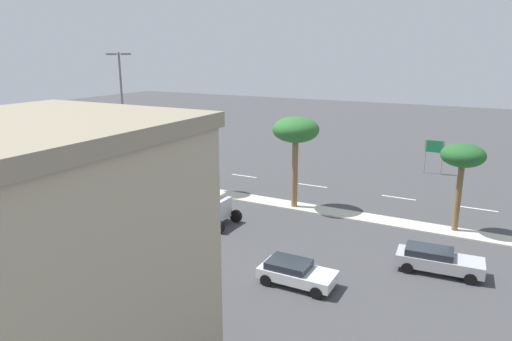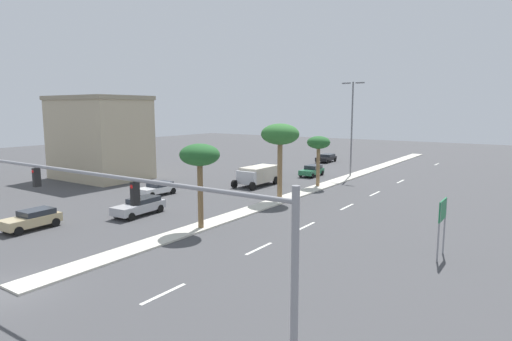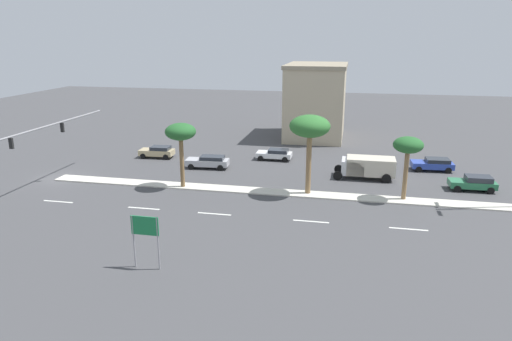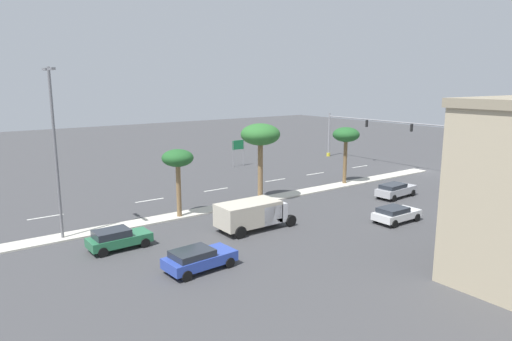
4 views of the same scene
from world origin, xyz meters
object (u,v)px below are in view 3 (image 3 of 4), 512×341
Objects in this scene: directional_road_sign at (145,231)px; sedan_white_rear at (275,154)px; sedan_tan_trailing at (158,151)px; commercial_building at (316,101)px; palm_tree_trailing at (310,128)px; traffic_signal_gantry at (4,159)px; palm_tree_mid at (181,133)px; sedan_silver_mid at (208,161)px; sedan_blue_near at (433,164)px; box_truck at (365,166)px; sedan_green_outboard at (474,183)px; palm_tree_left at (408,147)px.

directional_road_sign reaches higher than sedan_white_rear.
commercial_building is at bearing 132.26° from sedan_tan_trailing.
directional_road_sign reaches higher than sedan_tan_trailing.
commercial_building reaches higher than sedan_white_rear.
palm_tree_trailing reaches higher than sedan_tan_trailing.
sedan_tan_trailing is (15.54, -17.10, -4.35)m from commercial_building.
commercial_building reaches higher than palm_tree_trailing.
palm_tree_mid is at bearing 125.27° from traffic_signal_gantry.
commercial_building reaches higher than sedan_tan_trailing.
traffic_signal_gantry is 16.98m from directional_road_sign.
palm_tree_trailing is 1.77× the size of sedan_white_rear.
sedan_silver_mid is 1.07× the size of sedan_blue_near.
commercial_building is 20.47m from box_truck.
box_truck is (-1.90, -9.81, 0.49)m from sedan_green_outboard.
sedan_green_outboard is (-4.21, 14.95, -5.37)m from palm_tree_trailing.
palm_tree_left is 8.74m from sedan_green_outboard.
commercial_building is 21.57m from sedan_silver_mid.
commercial_building is 2.81× the size of sedan_green_outboard.
directional_road_sign is 0.62× the size of palm_tree_left.
traffic_signal_gantry is 25.32m from palm_tree_trailing.
palm_tree_left reaches higher than box_truck.
sedan_silver_mid is 26.46m from sedan_green_outboard.
palm_tree_left is (-0.65, 20.12, -0.46)m from palm_tree_mid.
directional_road_sign is at bearing -31.29° from box_truck.
palm_tree_left is at bearing 70.78° from sedan_tan_trailing.
sedan_green_outboard is 21.13m from sedan_white_rear.
sedan_blue_near is (-6.20, -2.67, -0.02)m from sedan_green_outboard.
sedan_tan_trailing is at bearing -99.02° from sedan_green_outboard.
box_truck is at bearing 62.35° from sedan_white_rear.
directional_road_sign reaches higher than box_truck.
traffic_signal_gantry is 3.51× the size of palm_tree_mid.
commercial_building reaches higher than palm_tree_left.
traffic_signal_gantry is 33.24m from palm_tree_left.
palm_tree_mid is 0.85× the size of palm_tree_trailing.
commercial_building is at bearing -158.39° from palm_tree_left.
traffic_signal_gantry is 19.46m from sedan_tan_trailing.
sedan_green_outboard is 0.69× the size of box_truck.
sedan_tan_trailing is (-10.06, -6.87, -4.49)m from palm_tree_mid.
box_truck is at bearing 139.91° from palm_tree_trailing.
palm_tree_mid is 27.50m from sedan_green_outboard.
sedan_white_rear is at bearing 137.35° from traffic_signal_gantry.
box_truck reaches higher than sedan_silver_mid.
directional_road_sign is 0.85× the size of sedan_white_rear.
sedan_silver_mid is (-6.41, -11.41, -5.37)m from palm_tree_trailing.
directional_road_sign is 41.75m from commercial_building.
palm_tree_trailing is 8.47m from palm_tree_left.
palm_tree_mid is 1.29× the size of sedan_silver_mid.
commercial_building is at bearing -176.52° from palm_tree_trailing.
directional_road_sign is 27.68m from sedan_white_rear.
directional_road_sign is 0.48× the size of palm_tree_trailing.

